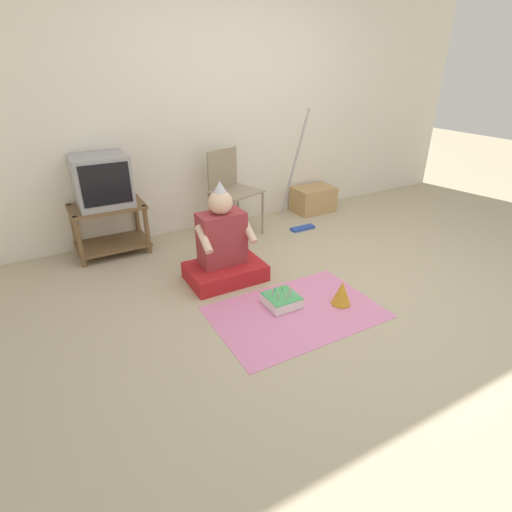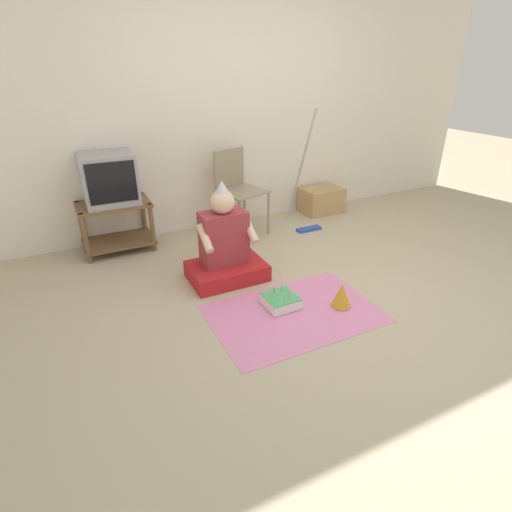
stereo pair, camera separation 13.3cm
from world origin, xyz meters
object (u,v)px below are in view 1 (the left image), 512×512
Objects in this scene: person_seated at (223,250)px; birthday_cake at (282,300)px; dust_mop at (298,193)px; party_hat_blue at (342,293)px; cardboard_box_stack at (313,199)px; tv at (102,181)px; folding_chair at (230,185)px.

person_seated is 0.67m from birthday_cake.
party_hat_blue is (-0.62, -1.52, -0.28)m from dust_mop.
person_seated reaches higher than cardboard_box_stack.
tv is 2.48× the size of party_hat_blue.
dust_mop reaches higher than folding_chair.
party_hat_blue is at bearing -53.65° from tv.
tv is at bearing 126.04° from person_seated.
dust_mop is 6.71× the size of party_hat_blue.
birthday_cake is (0.20, -0.61, -0.22)m from person_seated.
tv is 1.97m from birthday_cake.
dust_mop is at bearing 67.80° from party_hat_blue.
person_seated reaches higher than party_hat_blue.
person_seated is 4.46× the size of party_hat_blue.
birthday_cake is at bearing -128.19° from dust_mop.
folding_chair is at bearing 60.40° from person_seated.
party_hat_blue is (0.11, -1.70, -0.42)m from folding_chair.
dust_mop is at bearing -8.67° from tv.
folding_chair reaches higher than party_hat_blue.
dust_mop reaches higher than party_hat_blue.
tv is 0.98× the size of cardboard_box_stack.
cardboard_box_stack is at bearing 47.41° from birthday_cake.
birthday_cake is 1.28× the size of party_hat_blue.
tv is 0.54× the size of folding_chair.
cardboard_box_stack reaches higher than party_hat_blue.
folding_chair is 1.04× the size of person_seated.
cardboard_box_stack is 0.38× the size of dust_mop.
dust_mop is 1.70m from birthday_cake.
tv is at bearing 174.68° from folding_chair.
dust_mop reaches higher than person_seated.
party_hat_blue is at bearing -86.44° from folding_chair.
cardboard_box_stack is 1.98× the size of birthday_cake.
tv is at bearing 126.35° from party_hat_blue.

